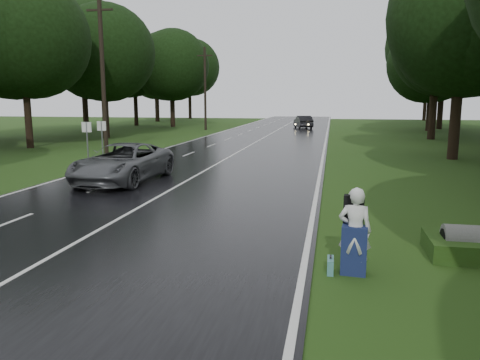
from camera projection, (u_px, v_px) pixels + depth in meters
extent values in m
plane|color=#244313|center=(60.00, 253.00, 11.21)|extent=(160.00, 160.00, 0.00)
cube|color=black|center=(233.00, 155.00, 30.54)|extent=(12.00, 140.00, 0.04)
cube|color=silver|center=(233.00, 155.00, 30.54)|extent=(0.12, 140.00, 0.01)
imported|color=#515356|center=(123.00, 163.00, 20.65)|extent=(2.97, 6.11, 1.67)
imported|color=black|center=(303.00, 122.00, 58.59)|extent=(2.81, 5.01, 1.56)
imported|color=silver|center=(355.00, 231.00, 9.73)|extent=(0.72, 0.51, 1.87)
cube|color=navy|center=(354.00, 250.00, 9.80)|extent=(0.55, 0.40, 1.05)
cube|color=black|center=(354.00, 209.00, 9.93)|extent=(0.44, 0.26, 0.60)
cube|color=teal|center=(330.00, 265.00, 9.93)|extent=(0.13, 0.46, 0.32)
cylinder|color=slate|center=(475.00, 257.00, 10.97)|extent=(1.50, 0.75, 0.75)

